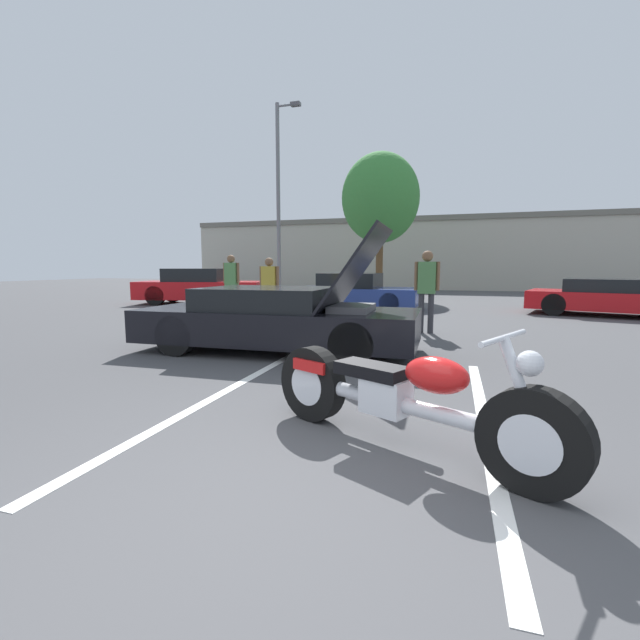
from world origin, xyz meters
name	(u,v)px	position (x,y,z in m)	size (l,w,h in m)	color
ground_plane	(272,524)	(0.00, 0.00, 0.00)	(80.00, 80.00, 0.00)	#474749
parking_stripe_foreground	(216,396)	(-1.51, 1.95, 0.00)	(0.12, 4.61, 0.01)	white
parking_stripe_middle	(485,423)	(1.21, 1.95, 0.00)	(0.12, 4.61, 0.01)	white
far_building	(439,252)	(0.00, 26.48, 2.34)	(32.00, 4.20, 4.40)	#B2AD9E
light_pole	(280,193)	(-7.00, 17.11, 4.81)	(1.21, 0.28, 8.83)	slate
tree_background	(380,198)	(-2.38, 17.85, 4.47)	(3.51, 3.51, 6.51)	brown
motorcycle	(401,398)	(0.55, 1.19, 0.40)	(2.37, 1.29, 0.97)	black
show_car_hood_open	(279,319)	(-1.82, 4.48, 0.54)	(4.58, 1.87, 2.01)	black
parked_car_right_row	(606,298)	(5.11, 12.08, 0.52)	(4.43, 3.05, 1.05)	red
parked_car_mid_row	(354,292)	(-2.20, 11.81, 0.56)	(4.14, 2.03, 1.18)	navy
parked_car_left_row	(200,287)	(-8.18, 12.03, 0.63)	(4.89, 2.74, 1.33)	red
spectator_near_motorcycle	(427,284)	(0.38, 7.21, 1.03)	(0.52, 0.23, 1.72)	#333338
spectator_by_show_car	(269,284)	(-3.50, 7.88, 0.96)	(0.52, 0.21, 1.62)	gray
spectator_midground	(231,279)	(-5.32, 9.26, 1.04)	(0.52, 0.23, 1.74)	#333338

